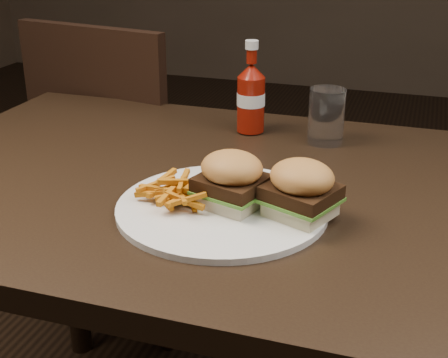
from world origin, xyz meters
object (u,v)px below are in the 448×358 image
(dining_table, at_px, (218,190))
(plate, at_px, (222,208))
(ketchup_bottle, at_px, (251,104))
(chair_far, at_px, (146,179))
(tumbler, at_px, (326,116))

(dining_table, bearing_deg, plate, -68.62)
(ketchup_bottle, bearing_deg, dining_table, -86.25)
(chair_far, bearing_deg, plate, 133.45)
(chair_far, distance_m, tumbler, 0.80)
(ketchup_bottle, bearing_deg, tumbler, -5.86)
(plate, height_order, ketchup_bottle, ketchup_bottle)
(ketchup_bottle, bearing_deg, plate, -80.65)
(dining_table, height_order, ketchup_bottle, ketchup_bottle)
(plate, distance_m, ketchup_bottle, 0.39)
(ketchup_bottle, bearing_deg, chair_far, 139.25)
(plate, height_order, tumbler, tumbler)
(dining_table, relative_size, tumbler, 10.80)
(chair_far, height_order, tumbler, tumbler)
(plate, relative_size, ketchup_bottle, 2.87)
(chair_far, bearing_deg, tumbler, 156.78)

